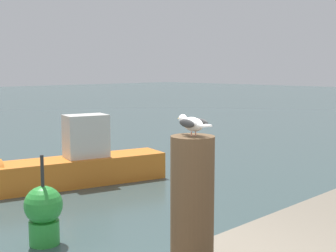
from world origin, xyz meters
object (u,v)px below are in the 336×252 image
at_px(seagull, 192,123).
at_px(channel_buoy, 44,213).
at_px(mooring_post, 192,203).
at_px(boat_orange, 67,166).

xyz_separation_m(seagull, channel_buoy, (0.94, 3.76, -1.70)).
bearing_deg(seagull, mooring_post, -104.63).
distance_m(seagull, channel_buoy, 4.23).
xyz_separation_m(mooring_post, channel_buoy, (0.94, 3.77, -1.12)).
height_order(boat_orange, channel_buoy, boat_orange).
bearing_deg(mooring_post, channel_buoy, 75.94).
distance_m(mooring_post, seagull, 0.58).
distance_m(boat_orange, channel_buoy, 3.49).
relative_size(mooring_post, boat_orange, 0.22).
bearing_deg(channel_buoy, mooring_post, -104.06).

